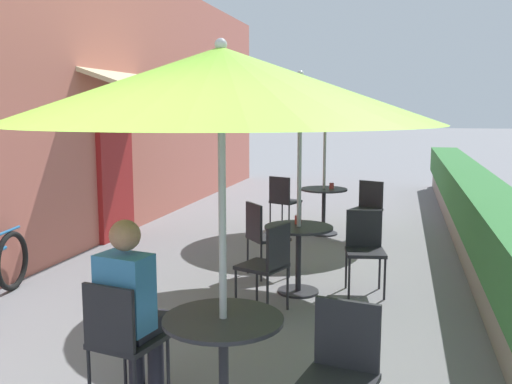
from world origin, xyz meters
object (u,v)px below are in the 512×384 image
object	(u,v)px
cafe_chair_near_left	(121,335)
patio_table_mid	(299,246)
patio_umbrella_near	(221,86)
cafe_chair_mid_back	(365,245)
cafe_chair_far_right	(368,205)
seated_patron_near_left	(131,304)
cafe_chair_mid_right	(269,261)
patio_table_near	(224,352)
patio_umbrella_far	(326,100)
coffee_cup_far	(332,186)
cafe_chair_near_right	(341,367)
patio_table_far	(324,202)
patio_umbrella_mid	(300,96)
coffee_cup_mid	(298,220)
cafe_chair_mid_left	(262,233)
cafe_chair_far_left	(283,198)

from	to	relation	value
cafe_chair_near_left	patio_table_mid	distance (m)	2.75
patio_table_mid	patio_umbrella_near	bearing A→B (deg)	-89.32
cafe_chair_mid_back	cafe_chair_far_right	world-z (taller)	same
seated_patron_near_left	cafe_chair_mid_right	distance (m)	1.94
cafe_chair_mid_back	cafe_chair_far_right	xyz separation A→B (m)	(-0.12, 2.54, 0.00)
cafe_chair_far_right	patio_table_mid	bearing A→B (deg)	99.48
cafe_chair_far_right	cafe_chair_mid_right	bearing A→B (deg)	99.08
patio_table_near	seated_patron_near_left	xyz separation A→B (m)	(-0.68, 0.17, 0.18)
patio_umbrella_near	patio_umbrella_far	distance (m)	5.65
cafe_chair_far_right	patio_table_near	bearing A→B (deg)	105.48
patio_table_near	cafe_chair_near_left	world-z (taller)	cafe_chair_near_left
patio_umbrella_far	coffee_cup_far	size ratio (longest dim) A/B	27.16
cafe_chair_near_right	cafe_chair_far_right	size ratio (longest dim) A/B	1.00
seated_patron_near_left	patio_table_far	world-z (taller)	seated_patron_near_left
patio_table_near	patio_umbrella_near	bearing A→B (deg)	0.00
cafe_chair_mid_right	patio_umbrella_far	size ratio (longest dim) A/B	0.36
patio_umbrella_mid	cafe_chair_far_right	world-z (taller)	patio_umbrella_mid
coffee_cup_mid	patio_table_mid	bearing A→B (deg)	-76.17
patio_umbrella_mid	patio_table_mid	bearing A→B (deg)	180.00
patio_umbrella_mid	cafe_chair_mid_back	size ratio (longest dim) A/B	2.81
cafe_chair_mid_left	coffee_cup_mid	distance (m)	0.65
cafe_chair_near_right	patio_table_mid	world-z (taller)	cafe_chair_near_right
seated_patron_near_left	cafe_chair_far_left	size ratio (longest dim) A/B	1.44
cafe_chair_mid_back	patio_umbrella_mid	bearing A→B (deg)	6.22
patio_umbrella_mid	coffee_cup_mid	distance (m)	1.31
seated_patron_near_left	cafe_chair_far_right	size ratio (longest dim) A/B	1.44
cafe_chair_mid_back	coffee_cup_far	size ratio (longest dim) A/B	9.67
cafe_chair_near_left	cafe_chair_mid_left	world-z (taller)	same
patio_umbrella_near	cafe_chair_mid_right	size ratio (longest dim) A/B	2.81
patio_table_near	patio_umbrella_near	world-z (taller)	patio_umbrella_near
cafe_chair_mid_back	patio_table_far	bearing A→B (deg)	-83.93
seated_patron_near_left	patio_umbrella_mid	world-z (taller)	patio_umbrella_mid
cafe_chair_mid_back	cafe_chair_far_left	bearing A→B (deg)	-73.26
cafe_chair_near_right	cafe_chair_mid_back	distance (m)	2.98
patio_table_near	patio_umbrella_mid	bearing A→B (deg)	90.68
cafe_chair_far_left	cafe_chair_far_right	distance (m)	1.41
cafe_chair_mid_right	patio_umbrella_far	distance (m)	3.93
cafe_chair_near_left	coffee_cup_far	xyz separation A→B (m)	(0.66, 5.60, 0.25)
patio_table_near	seated_patron_near_left	distance (m)	0.73
patio_umbrella_mid	cafe_chair_far_right	xyz separation A→B (m)	(0.56, 2.74, -1.55)
patio_umbrella_mid	coffee_cup_mid	size ratio (longest dim) A/B	27.16
patio_umbrella_near	cafe_chair_mid_left	bearing A→B (deg)	99.63
patio_umbrella_far	coffee_cup_far	bearing A→B (deg)	7.07
patio_table_mid	cafe_chair_mid_right	distance (m)	0.71
patio_umbrella_mid	patio_umbrella_far	xyz separation A→B (m)	(-0.12, 2.92, 0.00)
cafe_chair_far_left	patio_umbrella_far	bearing A→B (deg)	6.22
patio_table_far	cafe_chair_far_right	world-z (taller)	cafe_chair_far_right
patio_table_far	cafe_chair_far_right	size ratio (longest dim) A/B	0.83
cafe_chair_mid_back	patio_table_far	xyz separation A→B (m)	(-0.80, 2.72, -0.01)
cafe_chair_near_left	seated_patron_near_left	distance (m)	0.20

